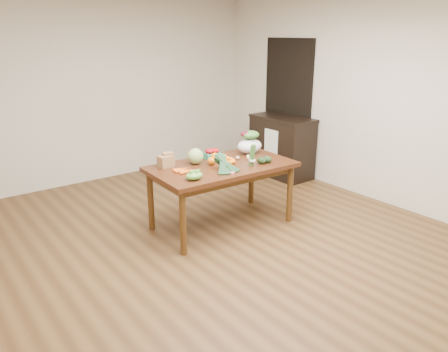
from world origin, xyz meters
TOP-DOWN VIEW (x-y plane):
  - floor at (0.00, 0.00)m, footprint 6.00×6.00m
  - room_walls at (0.00, 0.00)m, footprint 5.02×6.02m
  - dining_table at (0.32, 0.47)m, footprint 1.66×0.97m
  - doorway_dark at (2.48, 1.60)m, footprint 0.02×1.00m
  - cabinet at (2.22, 1.43)m, footprint 0.52×1.02m
  - dish_towel at (1.96, 1.40)m, footprint 0.02×0.28m
  - paper_bag at (-0.23, 0.78)m, footprint 0.23×0.19m
  - cabbage at (0.10, 0.68)m, footprint 0.18×0.18m
  - strawberry_basket_a at (0.34, 0.75)m, footprint 0.11×0.11m
  - strawberry_basket_b at (0.42, 0.74)m, footprint 0.11×0.11m
  - orange_a at (0.22, 0.53)m, footprint 0.09×0.09m
  - orange_b at (0.36, 0.66)m, footprint 0.09×0.09m
  - orange_c at (0.42, 0.57)m, footprint 0.09×0.09m
  - mandarin_cluster at (0.41, 0.47)m, footprint 0.19×0.19m
  - carrots at (-0.15, 0.51)m, footprint 0.23×0.20m
  - snap_pea_bag at (-0.22, 0.22)m, footprint 0.19×0.14m
  - kale_bunch at (0.20, 0.23)m, footprint 0.34×0.41m
  - asparagus_bundle at (0.56, 0.23)m, footprint 0.08×0.12m
  - potato_a at (0.59, 0.52)m, footprint 0.05×0.04m
  - potato_b at (0.69, 0.43)m, footprint 0.05×0.04m
  - potato_c at (0.74, 0.50)m, footprint 0.05×0.04m
  - potato_d at (0.60, 0.52)m, footprint 0.05×0.04m
  - potato_e at (0.78, 0.48)m, footprint 0.05×0.05m
  - avocado_a at (0.70, 0.22)m, footprint 0.11×0.14m
  - avocado_b at (0.78, 0.21)m, footprint 0.11×0.14m
  - salad_bag at (0.89, 0.66)m, footprint 0.34×0.26m

SIDE VIEW (x-z plane):
  - floor at x=0.00m, z-range 0.00..0.00m
  - dining_table at x=0.32m, z-range 0.00..0.75m
  - cabinet at x=2.22m, z-range 0.00..0.94m
  - dish_towel at x=1.96m, z-range 0.33..0.78m
  - carrots at x=-0.15m, z-range 0.75..0.78m
  - potato_c at x=0.74m, z-range 0.75..0.79m
  - potato_b at x=0.69m, z-range 0.75..0.79m
  - potato_a at x=0.59m, z-range 0.75..0.79m
  - potato_d at x=0.60m, z-range 0.75..0.79m
  - potato_e at x=0.78m, z-range 0.75..0.80m
  - avocado_b at x=0.78m, z-range 0.75..0.83m
  - avocado_a at x=0.70m, z-range 0.75..0.83m
  - snap_pea_bag at x=-0.22m, z-range 0.75..0.83m
  - mandarin_cluster at x=0.41m, z-range 0.75..0.84m
  - orange_c at x=0.42m, z-range 0.75..0.84m
  - orange_a at x=0.22m, z-range 0.75..0.84m
  - orange_b at x=0.36m, z-range 0.75..0.84m
  - strawberry_basket_b at x=0.42m, z-range 0.75..0.84m
  - strawberry_basket_a at x=0.34m, z-range 0.75..0.85m
  - paper_bag at x=-0.23m, z-range 0.75..0.91m
  - kale_bunch at x=0.20m, z-range 0.75..0.91m
  - cabbage at x=0.10m, z-range 0.75..0.93m
  - asparagus_bundle at x=0.56m, z-range 0.75..1.00m
  - salad_bag at x=0.89m, z-range 0.75..1.01m
  - doorway_dark at x=2.48m, z-range 0.00..2.10m
  - room_walls at x=0.00m, z-range 0.00..2.70m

